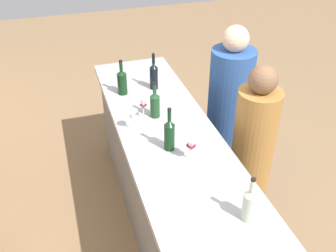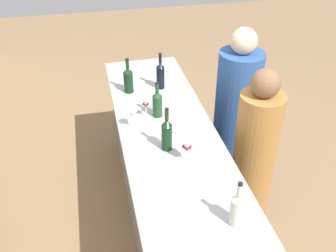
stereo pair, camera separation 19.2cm
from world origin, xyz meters
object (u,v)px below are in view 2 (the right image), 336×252
(wine_bottle_leftmost_clear_pale, at_px, (237,208))
(wine_bottle_second_left_dark_green, at_px, (167,134))
(wine_bottle_center_olive_green, at_px, (157,103))
(wine_glass_near_left, at_px, (187,147))
(person_left_guest, at_px, (235,114))
(wine_bottle_second_right_dark_green, at_px, (128,80))
(wine_glass_near_right, at_px, (133,115))
(wine_bottle_rightmost_near_black, at_px, (160,75))
(wine_glass_near_center, at_px, (146,103))
(person_center_guest, at_px, (253,160))

(wine_bottle_leftmost_clear_pale, relative_size, wine_bottle_second_left_dark_green, 0.90)
(wine_bottle_center_olive_green, bearing_deg, wine_glass_near_left, -172.22)
(wine_bottle_leftmost_clear_pale, bearing_deg, person_left_guest, -21.98)
(wine_bottle_second_right_dark_green, xyz_separation_m, wine_glass_near_right, (-0.55, 0.04, -0.01))
(person_left_guest, bearing_deg, wine_bottle_rightmost_near_black, -32.67)
(wine_bottle_second_right_dark_green, distance_m, person_left_guest, 1.03)
(wine_bottle_leftmost_clear_pale, bearing_deg, wine_bottle_second_left_dark_green, 16.73)
(wine_bottle_leftmost_clear_pale, xyz_separation_m, wine_glass_near_left, (0.57, 0.12, -0.00))
(wine_bottle_second_left_dark_green, xyz_separation_m, person_left_guest, (0.72, -0.80, -0.39))
(wine_bottle_center_olive_green, distance_m, wine_glass_near_center, 0.09)
(wine_bottle_rightmost_near_black, distance_m, person_center_guest, 1.05)
(wine_glass_near_left, height_order, wine_glass_near_center, wine_glass_near_center)
(wine_bottle_second_right_dark_green, relative_size, wine_glass_near_left, 1.87)
(wine_bottle_leftmost_clear_pale, height_order, person_center_guest, person_center_guest)
(wine_bottle_center_olive_green, xyz_separation_m, wine_glass_near_left, (-0.57, -0.08, -0.00))
(wine_glass_near_left, height_order, wine_glass_near_right, wine_glass_near_left)
(wine_bottle_rightmost_near_black, relative_size, wine_glass_near_right, 2.11)
(wine_bottle_second_left_dark_green, distance_m, wine_glass_near_center, 0.44)
(wine_bottle_rightmost_near_black, bearing_deg, wine_bottle_center_olive_green, 165.38)
(wine_glass_near_left, bearing_deg, wine_glass_near_center, 16.04)
(wine_bottle_leftmost_clear_pale, bearing_deg, wine_bottle_second_right_dark_green, 12.89)
(wine_bottle_center_olive_green, bearing_deg, wine_bottle_rightmost_near_black, -14.62)
(wine_bottle_rightmost_near_black, relative_size, wine_glass_near_left, 1.99)
(wine_bottle_second_right_dark_green, height_order, wine_glass_near_center, wine_bottle_second_right_dark_green)
(wine_bottle_leftmost_clear_pale, height_order, person_left_guest, person_left_guest)
(wine_bottle_rightmost_near_black, relative_size, person_left_guest, 0.22)
(wine_bottle_second_right_dark_green, bearing_deg, wine_bottle_center_olive_green, -159.12)
(wine_bottle_second_left_dark_green, height_order, wine_glass_near_left, wine_bottle_second_left_dark_green)
(wine_bottle_second_left_dark_green, xyz_separation_m, wine_glass_near_right, (0.30, 0.18, -0.01))
(wine_bottle_center_olive_green, xyz_separation_m, person_center_guest, (-0.35, -0.68, -0.39))
(wine_bottle_leftmost_clear_pale, relative_size, wine_glass_near_right, 1.87)
(person_center_guest, bearing_deg, wine_bottle_center_olive_green, -28.06)
(wine_bottle_leftmost_clear_pale, height_order, wine_bottle_rightmost_near_black, wine_bottle_rightmost_near_black)
(wine_bottle_center_olive_green, relative_size, wine_glass_near_center, 1.68)
(wine_bottle_rightmost_near_black, height_order, person_left_guest, person_left_guest)
(wine_bottle_second_left_dark_green, bearing_deg, wine_bottle_leftmost_clear_pale, -163.27)
(wine_bottle_second_right_dark_green, relative_size, person_center_guest, 0.21)
(person_left_guest, height_order, person_center_guest, person_left_guest)
(wine_bottle_center_olive_green, bearing_deg, wine_glass_near_center, 84.81)
(wine_glass_near_center, height_order, person_center_guest, person_center_guest)
(person_center_guest, bearing_deg, wine_bottle_rightmost_near_black, -55.08)
(wine_bottle_leftmost_clear_pale, height_order, wine_glass_near_center, wine_bottle_leftmost_clear_pale)
(wine_bottle_rightmost_near_black, xyz_separation_m, wine_glass_near_center, (-0.43, 0.20, -0.01))
(wine_glass_near_center, bearing_deg, wine_bottle_second_right_dark_green, 10.03)
(person_left_guest, bearing_deg, wine_bottle_center_olive_green, 0.05)
(wine_bottle_leftmost_clear_pale, xyz_separation_m, person_left_guest, (1.44, -0.58, -0.38))
(wine_glass_near_right, xyz_separation_m, person_left_guest, (0.42, -0.98, -0.38))
(wine_glass_near_left, bearing_deg, wine_glass_near_right, 32.02)
(wine_bottle_leftmost_clear_pale, relative_size, person_center_guest, 0.20)
(wine_bottle_leftmost_clear_pale, distance_m, person_center_guest, 1.01)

